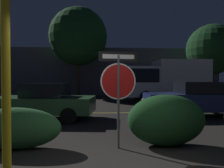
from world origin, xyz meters
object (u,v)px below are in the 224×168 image
(passing_car_2, at_px, (44,102))
(tree_1, at_px, (212,50))
(stop_sign, at_px, (118,81))
(delivery_truck, at_px, (165,79))
(hedge_bush_2, at_px, (166,120))
(passing_car_3, at_px, (196,99))
(yellow_pole_left, at_px, (6,80))
(tree_0, at_px, (78,37))
(hedge_bush_1, at_px, (15,128))

(passing_car_2, xyz_separation_m, tree_1, (12.27, 10.15, 3.56))
(stop_sign, relative_size, delivery_truck, 0.38)
(hedge_bush_2, xyz_separation_m, passing_car_3, (2.55, 4.05, 0.13))
(hedge_bush_2, distance_m, tree_1, 16.61)
(tree_1, bearing_deg, delivery_truck, -147.14)
(yellow_pole_left, height_order, passing_car_3, yellow_pole_left)
(yellow_pole_left, height_order, tree_0, tree_0)
(stop_sign, height_order, passing_car_2, stop_sign)
(yellow_pole_left, xyz_separation_m, passing_car_3, (5.40, 6.33, -0.86))
(tree_1, bearing_deg, passing_car_3, -120.79)
(hedge_bush_1, distance_m, passing_car_2, 3.80)
(stop_sign, bearing_deg, yellow_pole_left, -138.97)
(stop_sign, distance_m, delivery_truck, 11.43)
(yellow_pole_left, xyz_separation_m, passing_car_2, (-1.02, 5.99, -0.89))
(hedge_bush_1, height_order, passing_car_2, passing_car_2)
(stop_sign, height_order, hedge_bush_1, stop_sign)
(passing_car_3, xyz_separation_m, tree_1, (5.85, 9.81, 3.53))
(passing_car_2, xyz_separation_m, delivery_truck, (7.00, 6.74, 0.91))
(passing_car_2, distance_m, tree_0, 12.45)
(yellow_pole_left, relative_size, passing_car_2, 0.76)
(stop_sign, xyz_separation_m, passing_car_3, (3.73, 4.19, -0.83))
(passing_car_2, bearing_deg, delivery_truck, -40.10)
(passing_car_3, bearing_deg, tree_1, -29.65)
(stop_sign, bearing_deg, hedge_bush_2, -4.38)
(delivery_truck, bearing_deg, passing_car_3, 173.01)
(passing_car_3, bearing_deg, hedge_bush_2, 148.95)
(hedge_bush_1, height_order, tree_1, tree_1)
(passing_car_2, height_order, delivery_truck, delivery_truck)
(hedge_bush_1, height_order, passing_car_3, passing_car_3)
(yellow_pole_left, relative_size, tree_0, 0.39)
(stop_sign, relative_size, passing_car_3, 0.51)
(stop_sign, relative_size, hedge_bush_1, 1.06)
(yellow_pole_left, bearing_deg, passing_car_2, 99.67)
(passing_car_3, height_order, delivery_truck, delivery_truck)
(yellow_pole_left, distance_m, passing_car_3, 8.36)
(passing_car_3, distance_m, delivery_truck, 6.49)
(hedge_bush_2, distance_m, delivery_truck, 10.96)
(stop_sign, bearing_deg, passing_car_3, 37.25)
(passing_car_2, bearing_deg, stop_sign, -139.11)
(hedge_bush_1, xyz_separation_m, passing_car_2, (-0.28, 3.78, 0.24))
(stop_sign, height_order, passing_car_3, stop_sign)
(hedge_bush_1, xyz_separation_m, delivery_truck, (6.71, 10.52, 1.15))
(hedge_bush_1, distance_m, delivery_truck, 12.53)
(hedge_bush_1, bearing_deg, passing_car_2, 94.30)
(tree_0, distance_m, tree_1, 12.17)
(tree_1, bearing_deg, stop_sign, -124.38)
(yellow_pole_left, distance_m, tree_1, 19.85)
(hedge_bush_2, distance_m, tree_0, 16.37)
(hedge_bush_2, bearing_deg, passing_car_3, 57.82)
(stop_sign, height_order, delivery_truck, delivery_truck)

